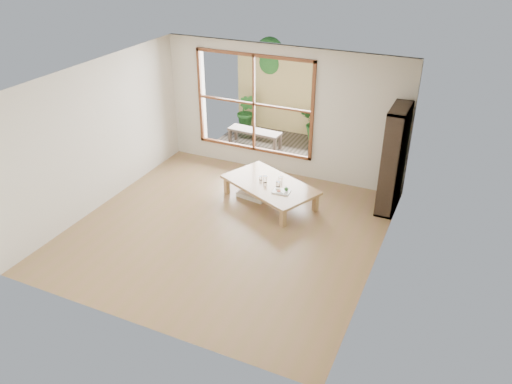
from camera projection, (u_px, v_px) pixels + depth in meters
ground at (227, 229)px, 8.51m from camera, size 5.00×5.00×0.00m
low_table at (270, 186)px, 9.19m from camera, size 1.99×1.62×0.38m
floor_cushion at (256, 192)px, 9.57m from camera, size 0.65×0.65×0.08m
bookshelf at (394, 160)px, 8.72m from camera, size 0.31×0.86×1.91m
glass_tall at (265, 179)px, 9.17m from camera, size 0.07×0.07×0.13m
glass_mid at (278, 184)px, 9.04m from camera, size 0.07×0.07×0.10m
glass_short at (281, 179)px, 9.20m from camera, size 0.08×0.08×0.10m
glass_small at (261, 178)px, 9.27m from camera, size 0.06×0.06×0.08m
food_tray at (282, 191)px, 8.87m from camera, size 0.32×0.23×0.10m
deck at (275, 147)px, 11.56m from camera, size 2.80×2.00×0.05m
garden_bench at (255, 133)px, 11.39m from camera, size 1.26×0.44×0.39m
bamboo_fence at (291, 97)px, 11.93m from camera, size 2.80×0.06×1.80m
shrub_right at (320, 123)px, 11.56m from camera, size 0.88×0.78×0.95m
shrub_left at (247, 112)px, 12.26m from camera, size 0.53×0.44×0.92m
garden_tree at (271, 61)px, 12.06m from camera, size 1.04×0.85×2.22m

